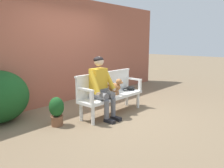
# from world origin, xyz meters

# --- Properties ---
(ground_plane) EXTENTS (40.00, 40.00, 0.00)m
(ground_plane) POSITION_xyz_m (0.00, 0.00, 0.00)
(ground_plane) COLOR #7A664C
(brick_garden_fence) EXTENTS (8.00, 0.30, 2.73)m
(brick_garden_fence) POSITION_xyz_m (0.00, 1.76, 1.37)
(brick_garden_fence) COLOR #9E5642
(brick_garden_fence) RESTS_ON ground
(hedge_bush_mid_left) EXTENTS (0.80, 0.63, 0.88)m
(hedge_bush_mid_left) POSITION_xyz_m (-1.80, 1.43, 0.44)
(hedge_bush_mid_left) COLOR #286B2D
(hedge_bush_mid_left) RESTS_ON ground
(garden_bench) EXTENTS (1.66, 0.47, 0.43)m
(garden_bench) POSITION_xyz_m (0.00, 0.00, 0.37)
(garden_bench) COLOR white
(garden_bench) RESTS_ON ground
(bench_backrest) EXTENTS (1.70, 0.06, 0.50)m
(bench_backrest) POSITION_xyz_m (0.00, 0.20, 0.68)
(bench_backrest) COLOR white
(bench_backrest) RESTS_ON garden_bench
(bench_armrest_left_end) EXTENTS (0.06, 0.47, 0.28)m
(bench_armrest_left_end) POSITION_xyz_m (-0.79, -0.08, 0.63)
(bench_armrest_left_end) COLOR white
(bench_armrest_left_end) RESTS_ON garden_bench
(bench_armrest_right_end) EXTENTS (0.06, 0.47, 0.28)m
(bench_armrest_right_end) POSITION_xyz_m (0.79, -0.08, 0.63)
(bench_armrest_right_end) COLOR white
(bench_armrest_right_end) RESTS_ON garden_bench
(person_seated) EXTENTS (0.56, 0.63, 1.30)m
(person_seated) POSITION_xyz_m (-0.35, -0.01, 0.71)
(person_seated) COLOR black
(person_seated) RESTS_ON ground
(dog_on_bench) EXTENTS (0.24, 0.36, 0.37)m
(dog_on_bench) POSITION_xyz_m (0.08, -0.03, 0.61)
(dog_on_bench) COLOR #AD7042
(dog_on_bench) RESTS_ON garden_bench
(tennis_racket) EXTENTS (0.30, 0.56, 0.03)m
(tennis_racket) POSITION_xyz_m (0.65, 0.06, 0.44)
(tennis_racket) COLOR black
(tennis_racket) RESTS_ON garden_bench
(baseball_glove) EXTENTS (0.27, 0.25, 0.09)m
(baseball_glove) POSITION_xyz_m (0.70, 0.02, 0.48)
(baseball_glove) COLOR black
(baseball_glove) RESTS_ON garden_bench
(potted_plant) EXTENTS (0.28, 0.28, 0.57)m
(potted_plant) POSITION_xyz_m (-1.24, 0.32, 0.31)
(potted_plant) COLOR brown
(potted_plant) RESTS_ON ground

